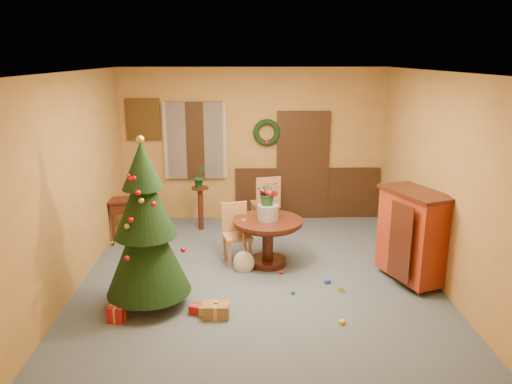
{
  "coord_description": "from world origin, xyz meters",
  "views": [
    {
      "loc": [
        -0.22,
        -6.67,
        3.1
      ],
      "look_at": [
        -0.02,
        0.4,
        1.16
      ],
      "focal_mm": 35.0,
      "sensor_mm": 36.0,
      "label": 1
    }
  ],
  "objects_px": {
    "dining_table": "(268,233)",
    "chair_near": "(236,231)",
    "writing_desk": "(132,208)",
    "christmas_tree": "(146,228)",
    "sideboard": "(413,234)"
  },
  "relations": [
    {
      "from": "dining_table",
      "to": "chair_near",
      "type": "bearing_deg",
      "value": 162.29
    },
    {
      "from": "writing_desk",
      "to": "dining_table",
      "type": "bearing_deg",
      "value": -28.79
    },
    {
      "from": "dining_table",
      "to": "sideboard",
      "type": "xyz_separation_m",
      "value": [
        1.99,
        -0.64,
        0.21
      ]
    },
    {
      "from": "writing_desk",
      "to": "sideboard",
      "type": "height_order",
      "value": "sideboard"
    },
    {
      "from": "dining_table",
      "to": "writing_desk",
      "type": "height_order",
      "value": "dining_table"
    },
    {
      "from": "christmas_tree",
      "to": "sideboard",
      "type": "height_order",
      "value": "christmas_tree"
    },
    {
      "from": "dining_table",
      "to": "christmas_tree",
      "type": "xyz_separation_m",
      "value": [
        -1.58,
        -1.24,
        0.54
      ]
    },
    {
      "from": "chair_near",
      "to": "christmas_tree",
      "type": "relative_size",
      "value": 0.42
    },
    {
      "from": "dining_table",
      "to": "writing_desk",
      "type": "relative_size",
      "value": 1.2
    },
    {
      "from": "chair_near",
      "to": "writing_desk",
      "type": "relative_size",
      "value": 1.06
    },
    {
      "from": "writing_desk",
      "to": "christmas_tree",
      "type": "bearing_deg",
      "value": -73.67
    },
    {
      "from": "chair_near",
      "to": "christmas_tree",
      "type": "height_order",
      "value": "christmas_tree"
    },
    {
      "from": "christmas_tree",
      "to": "writing_desk",
      "type": "bearing_deg",
      "value": 106.33
    },
    {
      "from": "chair_near",
      "to": "sideboard",
      "type": "height_order",
      "value": "sideboard"
    },
    {
      "from": "writing_desk",
      "to": "chair_near",
      "type": "bearing_deg",
      "value": -31.4
    }
  ]
}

